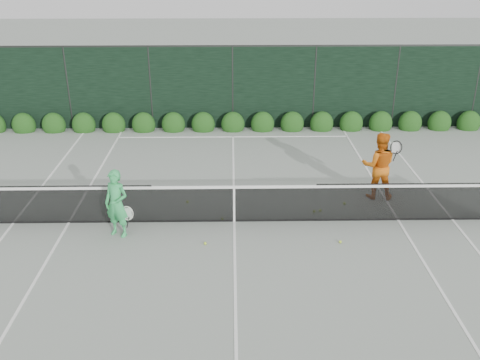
{
  "coord_description": "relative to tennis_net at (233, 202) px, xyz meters",
  "views": [
    {
      "loc": [
        -0.06,
        -11.77,
        6.34
      ],
      "look_at": [
        0.15,
        0.3,
        1.0
      ],
      "focal_mm": 40.0,
      "sensor_mm": 36.0,
      "label": 1
    }
  ],
  "objects": [
    {
      "name": "hedge_row",
      "position": [
        0.02,
        7.15,
        -0.3
      ],
      "size": [
        31.66,
        0.65,
        0.94
      ],
      "color": "#10390F",
      "rests_on": "ground"
    },
    {
      "name": "tennis_balls",
      "position": [
        1.09,
        0.12,
        -0.5
      ],
      "size": [
        4.25,
        2.25,
        0.07
      ],
      "color": "#B4D72F",
      "rests_on": "ground"
    },
    {
      "name": "windscreen_fence",
      "position": [
        0.02,
        -2.71,
        0.98
      ],
      "size": [
        32.0,
        21.07,
        3.06
      ],
      "color": "black",
      "rests_on": "ground"
    },
    {
      "name": "court_lines",
      "position": [
        0.02,
        0.0,
        -0.53
      ],
      "size": [
        11.03,
        23.83,
        0.01
      ],
      "color": "white",
      "rests_on": "ground"
    },
    {
      "name": "tennis_net",
      "position": [
        0.0,
        0.0,
        0.0
      ],
      "size": [
        12.9,
        0.1,
        1.07
      ],
      "color": "#103020",
      "rests_on": "ground"
    },
    {
      "name": "player_man",
      "position": [
        3.9,
        1.36,
        0.39
      ],
      "size": [
        0.99,
        0.82,
        1.85
      ],
      "rotation": [
        0.0,
        0.0,
        3.0
      ],
      "color": "orange",
      "rests_on": "ground"
    },
    {
      "name": "ground",
      "position": [
        0.02,
        0.0,
        -0.53
      ],
      "size": [
        80.0,
        80.0,
        0.0
      ],
      "primitive_type": "plane",
      "color": "gray",
      "rests_on": "ground"
    },
    {
      "name": "player_woman",
      "position": [
        -2.71,
        -0.61,
        0.29
      ],
      "size": [
        0.71,
        0.6,
        1.65
      ],
      "rotation": [
        0.0,
        0.0,
        -0.41
      ],
      "color": "#35B55E",
      "rests_on": "ground"
    }
  ]
}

